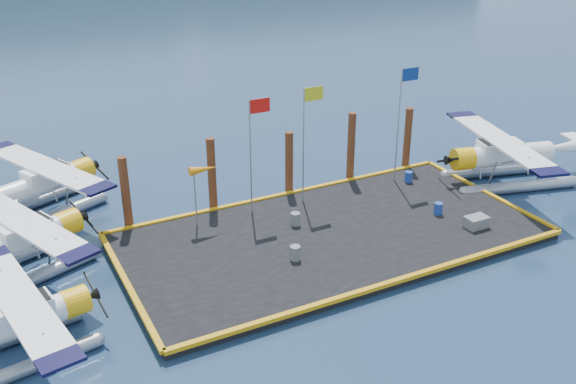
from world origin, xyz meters
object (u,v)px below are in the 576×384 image
object	(u,v)px
piling_1	(212,177)
flagpole_yellow	(307,128)
drum_3	(295,253)
drum_5	(295,219)
piling_0	(126,195)
piling_4	(407,140)
piling_3	(351,149)
seaplane_d	(505,158)
drum_2	(438,208)
drum_4	(409,177)
crate	(476,222)
seaplane_a	(15,327)
seaplane_b	(19,245)
seaplane_c	(41,188)
piling_2	(289,165)
windsock	(203,171)
flagpole_red	(254,139)
flagpole_blue	(402,108)

from	to	relation	value
piling_1	flagpole_yellow	bearing A→B (deg)	-18.79
drum_3	drum_5	xyz separation A→B (m)	(1.59, 2.97, -0.01)
drum_5	piling_0	size ratio (longest dim) A/B	0.16
piling_4	flagpole_yellow	bearing A→B (deg)	-168.40
flagpole_yellow	piling_3	distance (m)	4.75
seaplane_d	drum_2	xyz separation A→B (m)	(-6.35, -1.97, -0.93)
drum_4	crate	bearing A→B (deg)	-94.19
seaplane_d	piling_0	world-z (taller)	piling_0
drum_4	piling_1	bearing A→B (deg)	169.20
seaplane_a	seaplane_b	distance (m)	6.03
seaplane_c	crate	distance (m)	22.27
seaplane_b	drum_2	bearing A→B (deg)	56.09
drum_4	piling_0	size ratio (longest dim) A/B	0.15
seaplane_c	piling_4	world-z (taller)	piling_4
drum_3	piling_2	size ratio (longest dim) A/B	0.18
drum_4	seaplane_b	bearing A→B (deg)	179.28
drum_5	windsock	xyz separation A→B (m)	(-3.87, 2.26, 2.50)
drum_4	windsock	bearing A→B (deg)	177.55
seaplane_b	windsock	size ratio (longest dim) A/B	3.01
seaplane_c	drum_4	world-z (taller)	seaplane_c
drum_2	flagpole_yellow	world-z (taller)	flagpole_yellow
flagpole_yellow	windsock	size ratio (longest dim) A/B	1.99
seaplane_c	flagpole_yellow	world-z (taller)	flagpole_yellow
seaplane_d	drum_4	xyz separation A→B (m)	(-5.18, 2.07, -0.92)
flagpole_yellow	seaplane_b	bearing A→B (deg)	-178.97
seaplane_a	drum_5	world-z (taller)	seaplane_a
seaplane_b	flagpole_red	size ratio (longest dim) A/B	1.56
crate	flagpole_yellow	xyz separation A→B (m)	(-5.96, 6.58, 3.83)
piling_2	drum_3	bearing A→B (deg)	-115.44
seaplane_b	flagpole_yellow	bearing A→B (deg)	69.47
drum_3	flagpole_blue	bearing A→B (deg)	28.97
flagpole_red	piling_2	bearing A→B (deg)	29.80
seaplane_a	drum_4	world-z (taller)	seaplane_a
seaplane_c	windsock	size ratio (longest dim) A/B	3.10
drum_2	flagpole_red	bearing A→B (deg)	150.98
crate	windsock	xyz separation A→B (m)	(-11.69, 6.58, 2.55)
drum_5	windsock	distance (m)	5.13
seaplane_d	piling_3	bearing A→B (deg)	76.46
drum_5	flagpole_yellow	bearing A→B (deg)	50.61
seaplane_a	piling_0	distance (m)	9.92
seaplane_b	seaplane_d	distance (m)	26.11
drum_5	piling_2	size ratio (longest dim) A/B	0.17
seaplane_c	crate	world-z (taller)	seaplane_c
flagpole_yellow	piling_2	size ratio (longest dim) A/B	1.63
crate	seaplane_c	bearing A→B (deg)	146.93
seaplane_d	seaplane_a	bearing A→B (deg)	112.49
flagpole_red	piling_4	xyz separation A→B (m)	(10.79, 1.60, -2.40)
seaplane_c	piling_2	world-z (taller)	piling_2
crate	windsock	distance (m)	13.66
flagpole_yellow	drum_5	bearing A→B (deg)	-129.39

